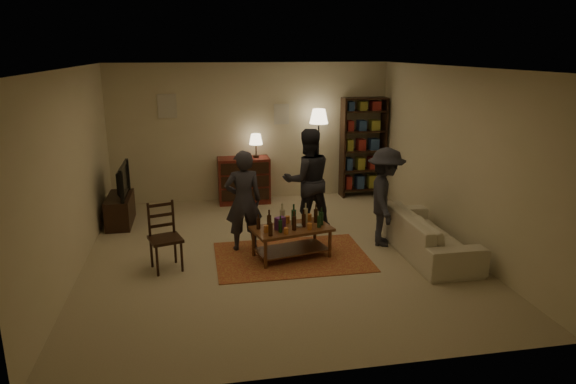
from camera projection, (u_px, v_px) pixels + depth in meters
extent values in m
plane|color=#C6B793|center=(276.00, 253.00, 7.68)|extent=(6.00, 6.00, 0.00)
plane|color=beige|center=(252.00, 132.00, 10.16)|extent=(5.50, 0.00, 5.50)
plane|color=beige|center=(72.00, 173.00, 6.83)|extent=(0.00, 6.00, 6.00)
plane|color=beige|center=(454.00, 158.00, 7.80)|extent=(0.00, 6.00, 6.00)
plane|color=beige|center=(330.00, 238.00, 4.48)|extent=(5.50, 0.00, 5.50)
plane|color=white|center=(275.00, 67.00, 6.95)|extent=(6.00, 6.00, 0.00)
cube|color=beige|center=(167.00, 106.00, 9.71)|extent=(0.35, 0.03, 0.45)
cube|color=beige|center=(281.00, 114.00, 10.15)|extent=(0.30, 0.03, 0.40)
cube|color=maroon|center=(292.00, 257.00, 7.52)|extent=(2.20, 1.50, 0.01)
cube|color=brown|center=(292.00, 229.00, 7.40)|extent=(1.23, 0.85, 0.04)
cube|color=brown|center=(292.00, 249.00, 7.49)|extent=(1.11, 0.73, 0.02)
cylinder|color=brown|center=(266.00, 255.00, 7.06)|extent=(0.05, 0.05, 0.42)
cylinder|color=brown|center=(330.00, 244.00, 7.44)|extent=(0.05, 0.05, 0.42)
cylinder|color=brown|center=(254.00, 243.00, 7.49)|extent=(0.05, 0.05, 0.42)
cylinder|color=brown|center=(315.00, 234.00, 7.87)|extent=(0.05, 0.05, 0.42)
cylinder|color=orange|center=(266.00, 229.00, 7.19)|extent=(0.07, 0.07, 0.10)
cylinder|color=orange|center=(286.00, 231.00, 7.13)|extent=(0.07, 0.07, 0.09)
cylinder|color=orange|center=(288.00, 220.00, 7.57)|extent=(0.07, 0.07, 0.11)
cylinder|color=orange|center=(310.00, 226.00, 7.31)|extent=(0.07, 0.07, 0.09)
cylinder|color=orange|center=(309.00, 217.00, 7.69)|extent=(0.07, 0.07, 0.10)
cube|color=#723694|center=(280.00, 223.00, 7.32)|extent=(0.17, 0.15, 0.18)
cylinder|color=gray|center=(300.00, 226.00, 7.42)|extent=(0.12, 0.12, 0.03)
cube|color=black|center=(165.00, 239.00, 6.99)|extent=(0.51, 0.51, 0.04)
cylinder|color=black|center=(157.00, 261.00, 6.83)|extent=(0.04, 0.04, 0.43)
cylinder|color=black|center=(182.00, 257.00, 6.98)|extent=(0.04, 0.04, 0.43)
cylinder|color=black|center=(151.00, 253.00, 7.12)|extent=(0.04, 0.04, 0.43)
cylinder|color=black|center=(175.00, 248.00, 7.26)|extent=(0.04, 0.04, 0.43)
cube|color=black|center=(161.00, 217.00, 7.06)|extent=(0.33, 0.13, 0.49)
cube|color=black|center=(120.00, 210.00, 8.89)|extent=(0.40, 1.00, 0.50)
imported|color=black|center=(119.00, 180.00, 8.75)|extent=(0.13, 0.97, 0.56)
cube|color=maroon|center=(244.00, 180.00, 10.10)|extent=(1.00, 0.48, 0.90)
cube|color=black|center=(246.00, 195.00, 9.93)|extent=(0.92, 0.02, 0.22)
cube|color=black|center=(245.00, 182.00, 9.86)|extent=(0.92, 0.02, 0.22)
cube|color=black|center=(245.00, 169.00, 9.79)|extent=(0.92, 0.02, 0.22)
cylinder|color=black|center=(256.00, 156.00, 10.02)|extent=(0.12, 0.12, 0.04)
cylinder|color=black|center=(256.00, 150.00, 9.98)|extent=(0.02, 0.02, 0.22)
cone|color=#FFE5B2|center=(256.00, 139.00, 9.93)|extent=(0.26, 0.26, 0.20)
cube|color=black|center=(343.00, 149.00, 10.36)|extent=(0.04, 0.34, 2.00)
cube|color=black|center=(383.00, 147.00, 10.51)|extent=(0.04, 0.34, 2.00)
cube|color=black|center=(361.00, 188.00, 10.67)|extent=(0.90, 0.34, 0.03)
cube|color=black|center=(362.00, 169.00, 10.56)|extent=(0.90, 0.34, 0.03)
cube|color=black|center=(363.00, 150.00, 10.45)|extent=(0.90, 0.34, 0.03)
cube|color=black|center=(364.00, 131.00, 10.34)|extent=(0.90, 0.34, 0.03)
cube|color=black|center=(364.00, 111.00, 10.24)|extent=(0.90, 0.34, 0.03)
cube|color=black|center=(365.00, 98.00, 10.17)|extent=(0.90, 0.34, 0.03)
cube|color=maroon|center=(348.00, 182.00, 10.58)|extent=(0.12, 0.22, 0.26)
cube|color=navy|center=(359.00, 182.00, 10.62)|extent=(0.15, 0.22, 0.26)
cube|color=olive|center=(372.00, 181.00, 10.67)|extent=(0.18, 0.22, 0.26)
cube|color=navy|center=(348.00, 164.00, 10.47)|extent=(0.12, 0.22, 0.24)
cube|color=olive|center=(360.00, 163.00, 10.51)|extent=(0.15, 0.22, 0.24)
cube|color=maroon|center=(373.00, 163.00, 10.56)|extent=(0.18, 0.22, 0.24)
cube|color=olive|center=(349.00, 145.00, 10.37)|extent=(0.12, 0.22, 0.22)
cube|color=maroon|center=(361.00, 144.00, 10.41)|extent=(0.15, 0.22, 0.22)
cube|color=navy|center=(373.00, 144.00, 10.46)|extent=(0.18, 0.22, 0.22)
cube|color=maroon|center=(350.00, 126.00, 10.26)|extent=(0.12, 0.22, 0.20)
cube|color=navy|center=(362.00, 125.00, 10.31)|extent=(0.15, 0.22, 0.20)
cube|color=olive|center=(374.00, 125.00, 10.35)|extent=(0.18, 0.22, 0.20)
cube|color=navy|center=(350.00, 106.00, 10.16)|extent=(0.12, 0.22, 0.18)
cube|color=olive|center=(362.00, 106.00, 10.20)|extent=(0.15, 0.22, 0.18)
cube|color=maroon|center=(375.00, 105.00, 10.25)|extent=(0.18, 0.22, 0.18)
cylinder|color=black|center=(318.00, 199.00, 10.41)|extent=(0.28, 0.28, 0.03)
cylinder|color=black|center=(318.00, 160.00, 10.20)|extent=(0.03, 0.03, 1.63)
cone|color=#FFE5B2|center=(319.00, 116.00, 9.96)|extent=(0.36, 0.36, 0.28)
imported|color=beige|center=(427.00, 233.00, 7.60)|extent=(0.81, 2.08, 0.61)
imported|color=#2A2931|center=(243.00, 201.00, 7.61)|extent=(0.58, 0.40, 1.53)
imported|color=#212128|center=(307.00, 180.00, 8.45)|extent=(0.89, 0.72, 1.71)
imported|color=#282830|center=(385.00, 197.00, 7.83)|extent=(0.84, 1.11, 1.52)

